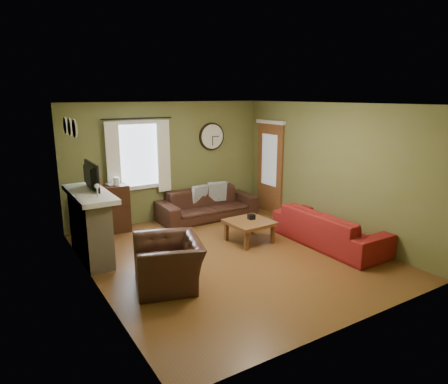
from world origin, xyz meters
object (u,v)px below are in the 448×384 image
armchair (168,262)px  coffee_table (249,231)px  bookshelf (108,210)px  sofa_red (329,228)px  sofa_brown (207,204)px

armchair → coffee_table: (2.04, 0.82, -0.14)m
bookshelf → coffee_table: bearing=-41.9°
sofa_red → armchair: 3.22m
sofa_brown → bookshelf: bearing=175.9°
bookshelf → armchair: bearing=-88.1°
bookshelf → sofa_brown: size_ratio=0.43×
sofa_brown → coffee_table: size_ratio=2.87×
bookshelf → coffee_table: 2.87m
sofa_red → armchair: bearing=88.6°
sofa_brown → coffee_table: bearing=-92.1°
sofa_red → bookshelf: bearing=49.6°
bookshelf → armchair: 2.74m
armchair → coffee_table: bearing=128.0°
bookshelf → sofa_red: bookshelf is taller
sofa_brown → armchair: bearing=-129.2°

